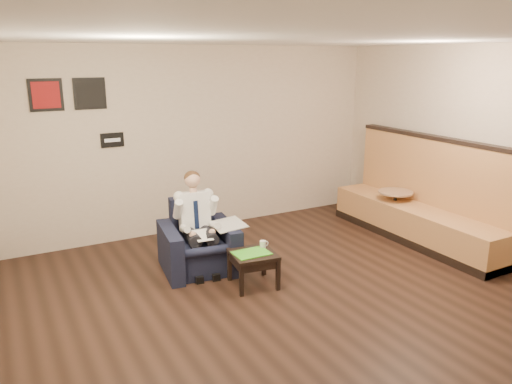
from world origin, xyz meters
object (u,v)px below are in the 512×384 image
armchair (198,237)px  seated_man (200,228)px  side_table (253,269)px  green_folder (251,253)px  coffee_mug (263,244)px  banquette (419,191)px  smartphone (253,247)px  cafe_table (394,212)px

armchair → seated_man: (-0.01, -0.11, 0.16)m
side_table → green_folder: bearing=-154.2°
coffee_mug → banquette: banquette is taller
coffee_mug → green_folder: bearing=-154.2°
green_folder → coffee_mug: coffee_mug is taller
side_table → smartphone: (0.07, 0.14, 0.21)m
armchair → green_folder: (0.36, -0.75, -0.02)m
side_table → smartphone: smartphone is taller
green_folder → cafe_table: cafe_table is taller
smartphone → banquette: size_ratio=0.04×
banquette → coffee_mug: bearing=-177.3°
seated_man → green_folder: size_ratio=2.88×
banquette → armchair: bearing=170.9°
smartphone → seated_man: bearing=152.2°
armchair → green_folder: armchair is taller
coffee_mug → side_table: bearing=-154.2°
seated_man → smartphone: 0.70m
side_table → armchair: bearing=118.0°
armchair → seated_man: 0.20m
armchair → seated_man: seated_man is taller
green_folder → cafe_table: (2.83, 0.64, -0.09)m
seated_man → side_table: 0.84m
armchair → seated_man: size_ratio=0.75×
seated_man → coffee_mug: bearing=-35.0°
seated_man → smartphone: (0.47, -0.48, -0.18)m
side_table → coffee_mug: coffee_mug is taller
coffee_mug → banquette: size_ratio=0.03×
armchair → green_folder: 0.83m
seated_man → green_folder: bearing=-51.9°
seated_man → side_table: seated_man is taller
green_folder → banquette: size_ratio=0.14×
armchair → banquette: 3.30m
green_folder → banquette: (2.88, 0.23, 0.33)m
banquette → cafe_table: banquette is taller
coffee_mug → armchair: bearing=131.3°
coffee_mug → smartphone: coffee_mug is taller
green_folder → side_table: bearing=25.8°
coffee_mug → smartphone: size_ratio=0.68×
side_table → banquette: size_ratio=0.17×
seated_man → side_table: size_ratio=2.36×
armchair → side_table: armchair is taller
banquette → cafe_table: bearing=97.6°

